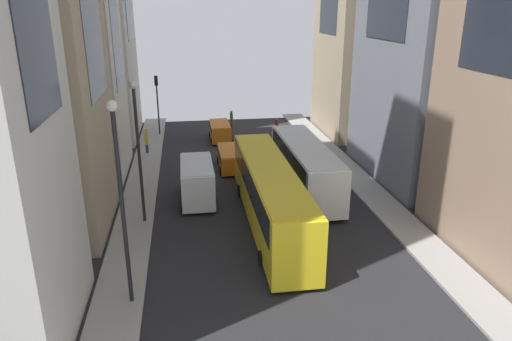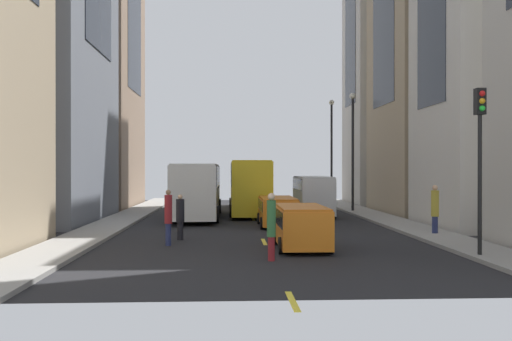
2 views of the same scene
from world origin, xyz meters
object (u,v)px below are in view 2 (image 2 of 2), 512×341
Objects in this scene: streetcar_yellow at (248,182)px; pedestrian_crossing_mid at (180,216)px; pedestrian_crossing_near at (168,215)px; car_orange_0 at (278,209)px; pedestrian_walking_far at (435,208)px; pedestrian_waiting_curb at (271,224)px; traffic_light_near_corner at (480,139)px; delivery_van_white at (313,193)px; car_orange_1 at (301,224)px; city_bus_white at (198,186)px.

streetcar_yellow reaches higher than pedestrian_crossing_mid.
pedestrian_crossing_near is at bearing -141.89° from pedestrian_crossing_mid.
car_orange_0 is (1.21, -10.25, -1.21)m from streetcar_yellow.
pedestrian_walking_far reaches higher than pedestrian_crossing_near.
traffic_light_near_corner is at bearing 85.82° from pedestrian_waiting_curb.
delivery_van_white is 2.25× the size of pedestrian_crossing_near.
delivery_van_white reaches higher than pedestrian_waiting_curb.
pedestrian_crossing_mid reaches higher than car_orange_0.
traffic_light_near_corner is (5.78, -2.69, 3.14)m from car_orange_1.
traffic_light_near_corner is at bearing -24.99° from car_orange_1.
delivery_van_white is at bearing -60.25° from pedestrian_crossing_near.
traffic_light_near_corner is at bearing -61.59° from car_orange_0.
delivery_van_white is at bearing 162.49° from pedestrian_waiting_curb.
pedestrian_waiting_curb is at bearing -116.68° from car_orange_1.
car_orange_0 is 8.26m from pedestrian_walking_far.
pedestrian_crossing_near is 12.01m from traffic_light_near_corner.
city_bus_white is 14.59m from car_orange_1.
city_bus_white reaches higher than car_orange_1.
pedestrian_walking_far is 12.05m from pedestrian_crossing_near.
streetcar_yellow reaches higher than city_bus_white.
streetcar_yellow reaches higher than pedestrian_crossing_near.
pedestrian_crossing_near is (-0.48, -12.59, -0.80)m from city_bus_white.
car_orange_1 reaches higher than car_orange_0.
car_orange_0 is 7.14m from pedestrian_crossing_mid.
pedestrian_crossing_near is at bearing 73.01° from pedestrian_walking_far.
pedestrian_waiting_curb is 7.70m from traffic_light_near_corner.
streetcar_yellow reaches higher than pedestrian_waiting_curb.
delivery_van_white is 1.13× the size of car_orange_0.
streetcar_yellow reaches higher than car_orange_1.
city_bus_white is 19.64m from traffic_light_near_corner.
streetcar_yellow is 7.44× the size of pedestrian_crossing_mid.
pedestrian_crossing_mid is at bearing -90.83° from city_bus_white.
pedestrian_walking_far is at bearing 28.79° from car_orange_1.
pedestrian_walking_far reaches higher than car_orange_0.
pedestrian_crossing_mid is 0.35× the size of traffic_light_near_corner.
car_orange_1 is at bearing -88.74° from car_orange_0.
pedestrian_walking_far reaches higher than pedestrian_crossing_mid.
car_orange_0 is at bearing -83.24° from streetcar_yellow.
car_orange_1 is (4.73, -13.76, -1.03)m from city_bus_white.
streetcar_yellow is at bearing -41.87° from pedestrian_crossing_near.
traffic_light_near_corner is at bearing -57.41° from city_bus_white.
delivery_van_white reaches higher than pedestrian_crossing_mid.
streetcar_yellow is 16.98m from pedestrian_walking_far.
delivery_van_white is at bearing 14.65° from pedestrian_crossing_mid.
city_bus_white is at bearing -172.75° from pedestrian_waiting_curb.
car_orange_0 is 12.94m from traffic_light_near_corner.
streetcar_yellow is 17.85m from pedestrian_crossing_near.
traffic_light_near_corner reaches higher than car_orange_0.
car_orange_1 is (1.40, -18.58, -1.15)m from streetcar_yellow.
pedestrian_crossing_near is (-5.21, 1.16, 0.23)m from car_orange_1.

